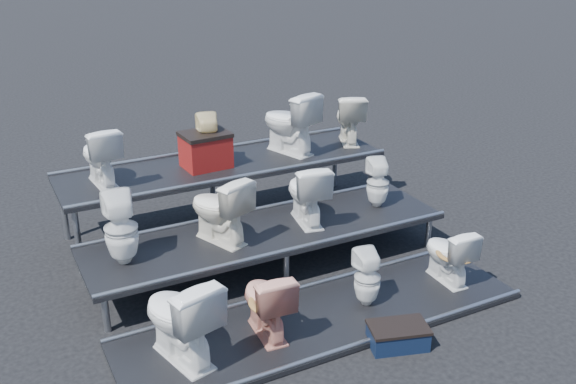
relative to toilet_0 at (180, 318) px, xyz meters
name	(u,v)px	position (x,y,z in m)	size (l,w,h in m)	color
ground	(268,265)	(1.48, 1.30, -0.49)	(80.00, 80.00, 0.00)	black
tier_front	(323,318)	(1.48, 0.00, -0.46)	(4.20, 1.20, 0.06)	black
tier_mid	(268,248)	(1.48, 1.30, -0.26)	(4.20, 1.20, 0.46)	black
tier_back	(225,193)	(1.48, 2.60, -0.06)	(4.20, 1.20, 0.86)	black
toilet_0	(180,318)	(0.00, 0.00, 0.00)	(0.48, 0.84, 0.86)	white
toilet_1	(266,301)	(0.85, 0.00, -0.08)	(0.39, 0.69, 0.71)	tan
toilet_2	(367,278)	(2.00, 0.00, -0.13)	(0.27, 0.28, 0.61)	white
toilet_3	(448,254)	(3.06, 0.00, -0.10)	(0.36, 0.64, 0.65)	white
toilet_4	(121,229)	(-0.17, 1.30, 0.35)	(0.35, 0.35, 0.77)	white
toilet_5	(219,209)	(0.90, 1.30, 0.35)	(0.43, 0.75, 0.77)	white
toilet_6	(306,192)	(1.99, 1.30, 0.34)	(0.42, 0.73, 0.74)	white
toilet_7	(378,183)	(3.00, 1.30, 0.28)	(0.28, 0.28, 0.62)	white
toilet_8	(100,155)	(-0.06, 2.60, 0.72)	(0.40, 0.69, 0.71)	white
toilet_9	(209,140)	(1.29, 2.60, 0.71)	(0.30, 0.31, 0.67)	beige
toilet_10	(289,122)	(2.43, 2.60, 0.79)	(0.47, 0.82, 0.84)	white
toilet_11	(349,118)	(3.38, 2.60, 0.72)	(0.39, 0.69, 0.70)	white
red_crate	(206,152)	(1.23, 2.57, 0.57)	(0.56, 0.45, 0.41)	maroon
step_stool	(398,337)	(1.91, -0.68, -0.39)	(0.54, 0.32, 0.19)	black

